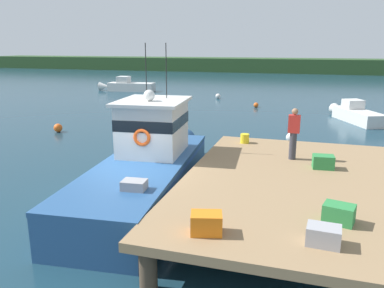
# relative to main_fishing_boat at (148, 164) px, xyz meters

# --- Properties ---
(ground_plane) EXTENTS (200.00, 200.00, 0.00)m
(ground_plane) POSITION_rel_main_fishing_boat_xyz_m (-0.15, -0.72, -1.01)
(ground_plane) COLOR #193847
(dock) EXTENTS (6.00, 9.00, 1.20)m
(dock) POSITION_rel_main_fishing_boat_xyz_m (4.65, -0.72, 0.07)
(dock) COLOR #4C3D2D
(dock) RESTS_ON ground
(main_fishing_boat) EXTENTS (3.25, 9.92, 4.80)m
(main_fishing_boat) POSITION_rel_main_fishing_boat_xyz_m (0.00, 0.00, 0.00)
(main_fishing_boat) COLOR #285184
(main_fishing_boat) RESTS_ON ground
(crate_single_far) EXTENTS (0.69, 0.58, 0.41)m
(crate_single_far) POSITION_rel_main_fishing_boat_xyz_m (3.10, -4.38, 0.40)
(crate_single_far) COLOR orange
(crate_single_far) RESTS_ON dock
(crate_stack_mid_dock) EXTENTS (0.64, 0.49, 0.39)m
(crate_stack_mid_dock) POSITION_rel_main_fishing_boat_xyz_m (5.35, 0.54, 0.39)
(crate_stack_mid_dock) COLOR #2D8442
(crate_stack_mid_dock) RESTS_ON dock
(crate_stack_near_edge) EXTENTS (0.63, 0.48, 0.35)m
(crate_stack_near_edge) POSITION_rel_main_fishing_boat_xyz_m (5.25, -4.19, 0.37)
(crate_stack_near_edge) COLOR #9E9EA3
(crate_stack_near_edge) RESTS_ON dock
(crate_single_by_cleat) EXTENTS (0.69, 0.57, 0.39)m
(crate_single_by_cleat) POSITION_rel_main_fishing_boat_xyz_m (5.57, -3.16, 0.39)
(crate_single_by_cleat) COLOR #2D8442
(crate_single_by_cleat) RESTS_ON dock
(bait_bucket) EXTENTS (0.32, 0.32, 0.34)m
(bait_bucket) POSITION_rel_main_fishing_boat_xyz_m (2.65, 2.91, 0.36)
(bait_bucket) COLOR yellow
(bait_bucket) RESTS_ON dock
(deckhand_by_the_boat) EXTENTS (0.36, 0.22, 1.63)m
(deckhand_by_the_boat) POSITION_rel_main_fishing_boat_xyz_m (4.44, 1.27, 1.05)
(deckhand_by_the_boat) COLOR #383842
(deckhand_by_the_boat) RESTS_ON dock
(moored_boat_near_channel) EXTENTS (3.12, 5.19, 1.33)m
(moored_boat_near_channel) POSITION_rel_main_fishing_boat_xyz_m (7.71, 15.36, -0.55)
(moored_boat_near_channel) COLOR silver
(moored_boat_near_channel) RESTS_ON ground
(moored_boat_mid_harbor) EXTENTS (6.11, 1.92, 1.54)m
(moored_boat_mid_harbor) POSITION_rel_main_fishing_boat_xyz_m (-13.59, 26.33, -0.48)
(moored_boat_mid_harbor) COLOR silver
(moored_boat_mid_harbor) RESTS_ON ground
(mooring_buoy_spare_mooring) EXTENTS (0.49, 0.49, 0.49)m
(mooring_buoy_spare_mooring) POSITION_rel_main_fishing_boat_xyz_m (4.10, 8.43, -0.76)
(mooring_buoy_spare_mooring) COLOR silver
(mooring_buoy_spare_mooring) RESTS_ON ground
(mooring_buoy_channel_marker) EXTENTS (0.38, 0.38, 0.38)m
(mooring_buoy_channel_marker) POSITION_rel_main_fishing_boat_xyz_m (0.91, 19.14, -0.82)
(mooring_buoy_channel_marker) COLOR #EA5B19
(mooring_buoy_channel_marker) RESTS_ON ground
(mooring_buoy_inshore) EXTENTS (0.48, 0.48, 0.48)m
(mooring_buoy_inshore) POSITION_rel_main_fishing_boat_xyz_m (-8.49, 7.09, -0.77)
(mooring_buoy_inshore) COLOR #EA5B19
(mooring_buoy_inshore) RESTS_ON ground
(mooring_buoy_outer) EXTENTS (0.45, 0.45, 0.45)m
(mooring_buoy_outer) POSITION_rel_main_fishing_boat_xyz_m (-3.11, 23.33, -0.78)
(mooring_buoy_outer) COLOR silver
(mooring_buoy_outer) RESTS_ON ground
(far_shoreline) EXTENTS (120.00, 8.00, 2.40)m
(far_shoreline) POSITION_rel_main_fishing_boat_xyz_m (-0.15, 61.28, 0.19)
(far_shoreline) COLOR #284723
(far_shoreline) RESTS_ON ground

